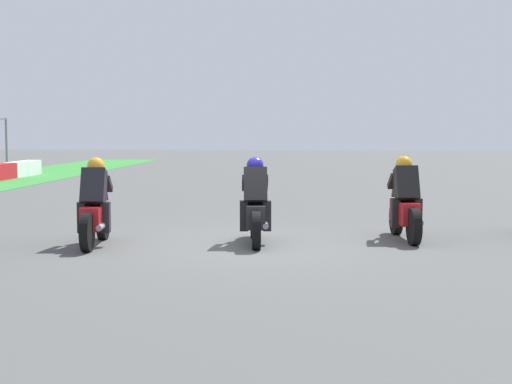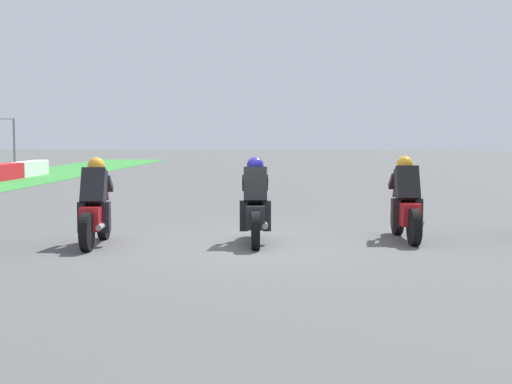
# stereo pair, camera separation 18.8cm
# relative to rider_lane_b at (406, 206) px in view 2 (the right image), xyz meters

# --- Properties ---
(ground_plane) EXTENTS (120.00, 120.00, 0.00)m
(ground_plane) POSITION_rel_rider_lane_b_xyz_m (-0.81, 2.74, -0.62)
(ground_plane) COLOR #515352
(rider_lane_b) EXTENTS (2.04, 0.57, 1.51)m
(rider_lane_b) POSITION_rel_rider_lane_b_xyz_m (0.00, 0.00, 0.00)
(rider_lane_b) COLOR black
(rider_lane_b) RESTS_ON ground_plane
(rider_lane_c) EXTENTS (2.04, 0.56, 1.51)m
(rider_lane_c) POSITION_rel_rider_lane_b_xyz_m (-0.66, 2.65, 0.00)
(rider_lane_c) COLOR black
(rider_lane_c) RESTS_ON ground_plane
(rider_lane_d) EXTENTS (2.04, 0.56, 1.51)m
(rider_lane_d) POSITION_rel_rider_lane_b_xyz_m (-1.09, 5.37, 0.00)
(rider_lane_d) COLOR black
(rider_lane_d) RESTS_ON ground_plane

